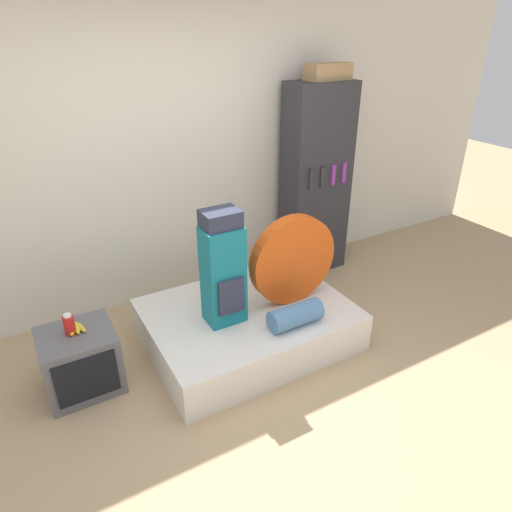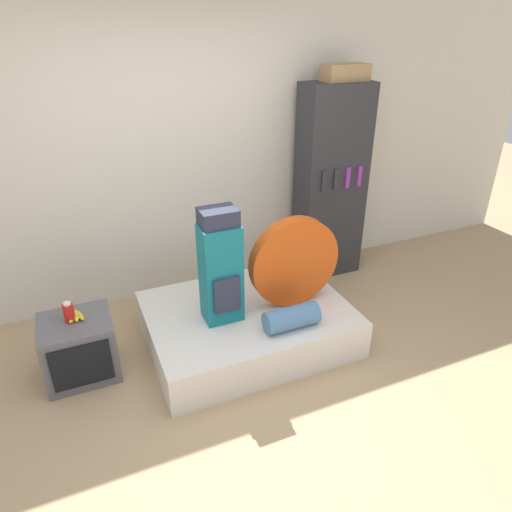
# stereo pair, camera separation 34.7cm
# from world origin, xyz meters

# --- Properties ---
(ground_plane) EXTENTS (16.00, 16.00, 0.00)m
(ground_plane) POSITION_xyz_m (0.00, 0.00, 0.00)
(ground_plane) COLOR tan
(wall_back) EXTENTS (8.00, 0.05, 2.60)m
(wall_back) POSITION_xyz_m (0.00, 1.93, 1.30)
(wall_back) COLOR silver
(wall_back) RESTS_ON ground_plane
(bed) EXTENTS (1.58, 1.18, 0.32)m
(bed) POSITION_xyz_m (0.22, 0.87, 0.16)
(bed) COLOR silver
(bed) RESTS_ON ground_plane
(backpack) EXTENTS (0.29, 0.25, 0.89)m
(backpack) POSITION_xyz_m (0.00, 0.83, 0.75)
(backpack) COLOR #14707F
(backpack) RESTS_ON bed
(tent_bag) EXTENTS (0.74, 0.11, 0.74)m
(tent_bag) POSITION_xyz_m (0.60, 0.80, 0.69)
(tent_bag) COLOR #D14C14
(tent_bag) RESTS_ON bed
(sleeping_roll) EXTENTS (0.41, 0.17, 0.17)m
(sleeping_roll) POSITION_xyz_m (0.43, 0.49, 0.40)
(sleeping_roll) COLOR teal
(sleeping_roll) RESTS_ON bed
(television) EXTENTS (0.50, 0.46, 0.47)m
(television) POSITION_xyz_m (-1.06, 0.98, 0.23)
(television) COLOR #5B5B60
(television) RESTS_ON ground_plane
(canister) EXTENTS (0.07, 0.07, 0.15)m
(canister) POSITION_xyz_m (-1.08, 1.00, 0.54)
(canister) COLOR red
(canister) RESTS_ON television
(banana_bunch) EXTENTS (0.13, 0.16, 0.04)m
(banana_bunch) POSITION_xyz_m (-1.04, 1.02, 0.49)
(banana_bunch) COLOR yellow
(banana_bunch) RESTS_ON television
(bookshelf) EXTENTS (0.65, 0.36, 1.89)m
(bookshelf) POSITION_xyz_m (1.43, 1.66, 0.94)
(bookshelf) COLOR #2D2D33
(bookshelf) RESTS_ON ground_plane
(cardboard_box) EXTENTS (0.41, 0.21, 0.14)m
(cardboard_box) POSITION_xyz_m (1.49, 1.66, 1.96)
(cardboard_box) COLOR #A88456
(cardboard_box) RESTS_ON bookshelf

